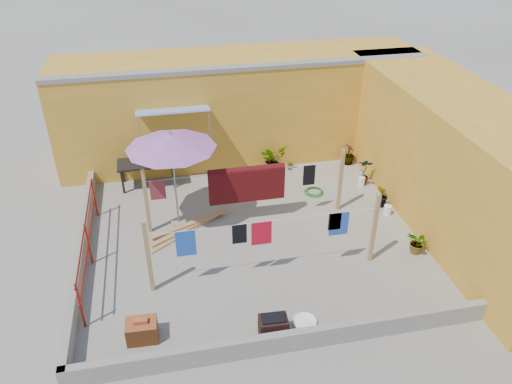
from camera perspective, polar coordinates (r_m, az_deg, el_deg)
ground at (r=12.48m, az=-0.33°, el=-5.22°), size 80.00×80.00×0.00m
wall_back at (r=15.82m, az=-1.96°, el=9.80°), size 11.00×3.27×3.21m
wall_right at (r=13.48m, az=21.90°, el=3.31°), size 2.40×9.00×3.20m
parapet_front at (r=9.75m, az=4.00°, el=-16.59°), size 8.30×0.16×0.44m
parapet_left at (r=12.38m, az=-19.31°, el=-6.41°), size 0.16×7.30×0.44m
red_railing at (r=11.89m, az=-18.72°, el=-4.98°), size 0.05×4.20×1.10m
clothesline_rig at (r=12.34m, az=-0.88°, el=0.20°), size 5.09×2.35×1.80m
patio_umbrella at (r=11.95m, az=-9.72°, el=5.67°), size 2.83×2.83×2.61m
outdoor_table at (r=14.64m, az=-12.38°, el=3.20°), size 1.65×0.85×0.77m
brick_stack at (r=10.14m, az=-12.90°, el=-15.16°), size 0.61×0.45×0.51m
lumber_pile at (r=12.79m, az=-7.91°, el=-4.15°), size 2.08×1.40×0.14m
brazier at (r=9.94m, az=1.99°, el=-15.15°), size 0.57×0.40×0.50m
white_basin at (r=10.34m, az=5.58°, el=-14.56°), size 0.50×0.50×0.09m
water_jug_a at (r=13.69m, az=14.79°, el=-2.00°), size 0.20×0.20×0.32m
water_jug_b at (r=14.83m, az=11.94°, el=1.19°), size 0.20×0.20×0.32m
green_hose at (r=14.32m, az=6.65°, el=0.05°), size 0.56×0.56×0.08m
plant_back_a at (r=15.13m, az=1.93°, el=3.82°), size 1.01×0.97×0.87m
plant_back_b at (r=15.87m, az=10.57°, el=4.27°), size 0.43×0.43×0.67m
plant_right_a at (r=14.80m, az=12.35°, el=2.34°), size 0.53×0.46×0.85m
plant_right_b at (r=13.87m, az=14.26°, el=-0.44°), size 0.36×0.42×0.69m
plant_right_c at (r=12.43m, az=18.03°, el=-5.58°), size 0.55×0.60×0.57m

